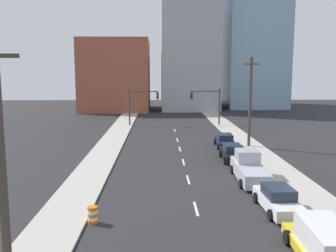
{
  "coord_description": "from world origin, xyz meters",
  "views": [
    {
      "loc": [
        -2.25,
        -7.34,
        8.35
      ],
      "look_at": [
        -1.22,
        34.1,
        2.2
      ],
      "focal_mm": 40.0,
      "sensor_mm": 36.0,
      "label": 1
    }
  ],
  "objects_px": {
    "sedan_navy": "(225,141)",
    "traffic_barrel": "(93,215)",
    "box_truck_yellow": "(326,246)",
    "sedan_black": "(232,153)",
    "traffic_signal_left": "(138,102)",
    "utility_pole_left_near": "(2,173)",
    "sedan_white": "(278,200)",
    "utility_pole_right_mid": "(250,101)",
    "pickup_truck_silver": "(249,169)",
    "traffic_signal_right": "(210,101)"
  },
  "relations": [
    {
      "from": "utility_pole_right_mid",
      "to": "sedan_white",
      "type": "bearing_deg",
      "value": -98.33
    },
    {
      "from": "traffic_signal_left",
      "to": "utility_pole_left_near",
      "type": "height_order",
      "value": "utility_pole_left_near"
    },
    {
      "from": "traffic_barrel",
      "to": "utility_pole_left_near",
      "type": "bearing_deg",
      "value": -102.71
    },
    {
      "from": "traffic_signal_left",
      "to": "sedan_navy",
      "type": "distance_m",
      "value": 19.64
    },
    {
      "from": "sedan_black",
      "to": "sedan_navy",
      "type": "relative_size",
      "value": 0.97
    },
    {
      "from": "utility_pole_right_mid",
      "to": "box_truck_yellow",
      "type": "distance_m",
      "value": 25.82
    },
    {
      "from": "traffic_barrel",
      "to": "pickup_truck_silver",
      "type": "relative_size",
      "value": 0.15
    },
    {
      "from": "traffic_signal_right",
      "to": "utility_pole_left_near",
      "type": "distance_m",
      "value": 46.37
    },
    {
      "from": "pickup_truck_silver",
      "to": "sedan_navy",
      "type": "height_order",
      "value": "pickup_truck_silver"
    },
    {
      "from": "sedan_black",
      "to": "utility_pole_right_mid",
      "type": "bearing_deg",
      "value": 64.79
    },
    {
      "from": "utility_pole_left_near",
      "to": "traffic_barrel",
      "type": "bearing_deg",
      "value": 77.29
    },
    {
      "from": "pickup_truck_silver",
      "to": "box_truck_yellow",
      "type": "bearing_deg",
      "value": -87.69
    },
    {
      "from": "utility_pole_right_mid",
      "to": "sedan_white",
      "type": "relative_size",
      "value": 2.07
    },
    {
      "from": "box_truck_yellow",
      "to": "sedan_navy",
      "type": "distance_m",
      "value": 25.57
    },
    {
      "from": "utility_pole_left_near",
      "to": "sedan_navy",
      "type": "distance_m",
      "value": 31.04
    },
    {
      "from": "traffic_barrel",
      "to": "sedan_white",
      "type": "height_order",
      "value": "sedan_white"
    },
    {
      "from": "traffic_signal_right",
      "to": "sedan_white",
      "type": "height_order",
      "value": "traffic_signal_right"
    },
    {
      "from": "utility_pole_left_near",
      "to": "utility_pole_right_mid",
      "type": "relative_size",
      "value": 0.98
    },
    {
      "from": "traffic_signal_right",
      "to": "sedan_black",
      "type": "distance_m",
      "value": 22.97
    },
    {
      "from": "traffic_signal_left",
      "to": "utility_pole_right_mid",
      "type": "distance_m",
      "value": 21.14
    },
    {
      "from": "sedan_navy",
      "to": "traffic_barrel",
      "type": "bearing_deg",
      "value": -116.1
    },
    {
      "from": "traffic_signal_left",
      "to": "utility_pole_left_near",
      "type": "relative_size",
      "value": 0.58
    },
    {
      "from": "traffic_signal_right",
      "to": "traffic_barrel",
      "type": "relative_size",
      "value": 5.93
    },
    {
      "from": "traffic_signal_right",
      "to": "traffic_barrel",
      "type": "bearing_deg",
      "value": -107.33
    },
    {
      "from": "utility_pole_right_mid",
      "to": "traffic_signal_right",
      "type": "bearing_deg",
      "value": 96.84
    },
    {
      "from": "traffic_signal_left",
      "to": "utility_pole_left_near",
      "type": "distance_m",
      "value": 44.5
    },
    {
      "from": "traffic_signal_left",
      "to": "pickup_truck_silver",
      "type": "relative_size",
      "value": 0.89
    },
    {
      "from": "pickup_truck_silver",
      "to": "traffic_barrel",
      "type": "bearing_deg",
      "value": -141.12
    },
    {
      "from": "sedan_black",
      "to": "sedan_navy",
      "type": "height_order",
      "value": "sedan_black"
    },
    {
      "from": "box_truck_yellow",
      "to": "sedan_black",
      "type": "bearing_deg",
      "value": 93.42
    },
    {
      "from": "traffic_barrel",
      "to": "pickup_truck_silver",
      "type": "xyz_separation_m",
      "value": [
        10.61,
        8.09,
        0.4
      ]
    },
    {
      "from": "box_truck_yellow",
      "to": "pickup_truck_silver",
      "type": "height_order",
      "value": "pickup_truck_silver"
    },
    {
      "from": "box_truck_yellow",
      "to": "sedan_white",
      "type": "xyz_separation_m",
      "value": [
        0.02,
        6.47,
        -0.23
      ]
    },
    {
      "from": "traffic_signal_right",
      "to": "sedan_white",
      "type": "distance_m",
      "value": 35.63
    },
    {
      "from": "box_truck_yellow",
      "to": "sedan_navy",
      "type": "height_order",
      "value": "box_truck_yellow"
    },
    {
      "from": "traffic_barrel",
      "to": "traffic_signal_left",
      "type": "bearing_deg",
      "value": 89.1
    },
    {
      "from": "traffic_signal_right",
      "to": "utility_pole_right_mid",
      "type": "distance_m",
      "value": 16.8
    },
    {
      "from": "box_truck_yellow",
      "to": "sedan_black",
      "type": "xyz_separation_m",
      "value": [
        -0.24,
        19.21,
        -0.21
      ]
    },
    {
      "from": "sedan_white",
      "to": "traffic_signal_right",
      "type": "bearing_deg",
      "value": 87.29
    },
    {
      "from": "utility_pole_right_mid",
      "to": "sedan_black",
      "type": "height_order",
      "value": "utility_pole_right_mid"
    },
    {
      "from": "utility_pole_left_near",
      "to": "utility_pole_right_mid",
      "type": "bearing_deg",
      "value": 61.29
    },
    {
      "from": "traffic_barrel",
      "to": "box_truck_yellow",
      "type": "relative_size",
      "value": 0.16
    },
    {
      "from": "traffic_signal_left",
      "to": "sedan_black",
      "type": "xyz_separation_m",
      "value": [
        9.96,
        -22.75,
        -2.99
      ]
    },
    {
      "from": "traffic_signal_right",
      "to": "sedan_navy",
      "type": "xyz_separation_m",
      "value": [
        -0.61,
        -16.39,
        -3.03
      ]
    },
    {
      "from": "traffic_signal_left",
      "to": "sedan_white",
      "type": "relative_size",
      "value": 1.18
    },
    {
      "from": "utility_pole_left_near",
      "to": "sedan_white",
      "type": "distance_m",
      "value": 15.91
    },
    {
      "from": "utility_pole_left_near",
      "to": "traffic_barrel",
      "type": "height_order",
      "value": "utility_pole_left_near"
    },
    {
      "from": "pickup_truck_silver",
      "to": "traffic_signal_left",
      "type": "bearing_deg",
      "value": 110.65
    },
    {
      "from": "traffic_signal_right",
      "to": "utility_pole_left_near",
      "type": "height_order",
      "value": "utility_pole_left_near"
    },
    {
      "from": "utility_pole_right_mid",
      "to": "sedan_navy",
      "type": "relative_size",
      "value": 2.03
    }
  ]
}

